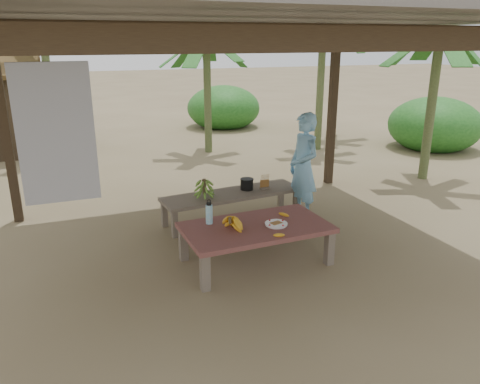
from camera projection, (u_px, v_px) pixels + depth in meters
name	position (u px, v px, depth m)	size (l,w,h in m)	color
ground	(239.00, 251.00, 6.27)	(80.00, 80.00, 0.00)	brown
pavilion	(239.00, 32.00, 5.39)	(6.60, 5.60, 2.95)	black
work_table	(256.00, 230.00, 5.83)	(1.83, 1.05, 0.50)	brown
bench	(232.00, 196.00, 7.22)	(2.25, 0.81, 0.45)	brown
ripe_banana_bunch	(230.00, 223.00, 5.63)	(0.30, 0.26, 0.18)	yellow
plate	(276.00, 224.00, 5.80)	(0.28, 0.28, 0.04)	white
loose_banana_front	(279.00, 235.00, 5.46)	(0.04, 0.15, 0.04)	yellow
loose_banana_side	(284.00, 215.00, 6.10)	(0.04, 0.15, 0.04)	yellow
water_flask	(209.00, 213.00, 5.83)	(0.09, 0.09, 0.32)	#43AED2
green_banana_stalk	(204.00, 188.00, 6.96)	(0.26, 0.26, 0.30)	#598C2D
cooking_pot	(247.00, 184.00, 7.34)	(0.20, 0.20, 0.17)	black
skewer_rack	(265.00, 182.00, 7.36)	(0.18, 0.08, 0.24)	#A57F47
woman	(303.00, 167.00, 7.17)	(0.61, 0.40, 1.67)	#74B1DB
banana_plant_ne	(323.00, 28.00, 11.20)	(1.80, 1.80, 3.45)	#596638
banana_plant_n	(206.00, 44.00, 11.01)	(1.80, 1.80, 3.08)	#596638
banana_plant_nw	(40.00, 15.00, 10.53)	(1.80, 1.80, 3.74)	#596638
banana_plant_e	(440.00, 40.00, 8.73)	(1.80, 1.80, 3.17)	#596638
banana_plant_far	(339.00, 27.00, 12.89)	(1.80, 1.80, 3.52)	#596638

